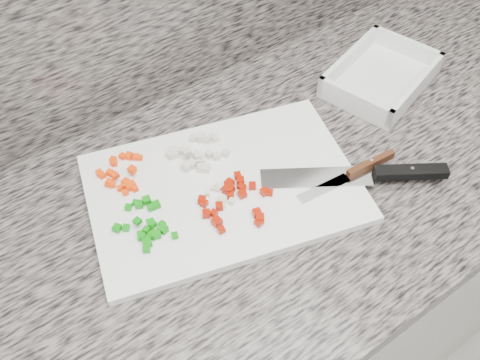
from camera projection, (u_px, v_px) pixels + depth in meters
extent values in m
cube|color=white|center=(246.00, 315.00, 1.27)|extent=(3.92, 0.62, 0.86)
cube|color=slate|center=(249.00, 199.00, 0.92)|extent=(3.96, 0.64, 0.04)
cube|color=white|center=(223.00, 188.00, 0.90)|extent=(0.51, 0.41, 0.01)
cube|color=#FD3F05|center=(102.00, 175.00, 0.90)|extent=(0.01, 0.01, 0.01)
cube|color=#FD3F05|center=(130.00, 187.00, 0.89)|extent=(0.01, 0.01, 0.01)
cube|color=#FD3F05|center=(113.00, 160.00, 0.93)|extent=(0.01, 0.01, 0.01)
cube|color=#FD3F05|center=(136.00, 157.00, 0.93)|extent=(0.01, 0.01, 0.01)
cube|color=#FD3F05|center=(140.00, 158.00, 0.93)|extent=(0.01, 0.01, 0.01)
cube|color=#FD3F05|center=(132.00, 170.00, 0.90)|extent=(0.02, 0.02, 0.01)
cube|color=#FD3F05|center=(114.00, 163.00, 0.92)|extent=(0.01, 0.01, 0.01)
cube|color=#FD3F05|center=(135.00, 189.00, 0.89)|extent=(0.01, 0.01, 0.01)
cube|color=#FD3F05|center=(126.00, 182.00, 0.89)|extent=(0.01, 0.01, 0.01)
cube|color=#FD3F05|center=(125.00, 186.00, 0.89)|extent=(0.01, 0.01, 0.01)
cube|color=#FD3F05|center=(132.00, 185.00, 0.89)|extent=(0.01, 0.01, 0.01)
cube|color=#FD3F05|center=(129.00, 156.00, 0.93)|extent=(0.02, 0.02, 0.01)
cube|color=#FD3F05|center=(123.00, 156.00, 0.93)|extent=(0.01, 0.01, 0.01)
cube|color=#FD3F05|center=(115.00, 175.00, 0.89)|extent=(0.01, 0.01, 0.01)
cube|color=#FD3F05|center=(112.00, 185.00, 0.89)|extent=(0.01, 0.01, 0.01)
cube|color=#FD3F05|center=(120.00, 188.00, 0.89)|extent=(0.01, 0.01, 0.01)
cube|color=#FD3F05|center=(125.00, 192.00, 0.88)|extent=(0.01, 0.01, 0.01)
cube|color=#FD3F05|center=(110.00, 183.00, 0.89)|extent=(0.01, 0.01, 0.01)
cube|color=#FD3F05|center=(99.00, 173.00, 0.91)|extent=(0.01, 0.01, 0.01)
cube|color=#FD3F05|center=(108.00, 184.00, 0.89)|extent=(0.01, 0.01, 0.01)
cube|color=#FD3F05|center=(113.00, 163.00, 0.92)|extent=(0.01, 0.01, 0.01)
cube|color=#FD3F05|center=(110.00, 173.00, 0.91)|extent=(0.01, 0.01, 0.01)
cube|color=#FD3F05|center=(136.00, 156.00, 0.93)|extent=(0.01, 0.01, 0.01)
cube|color=beige|center=(197.00, 154.00, 0.92)|extent=(0.01, 0.01, 0.01)
cube|color=beige|center=(201.00, 167.00, 0.91)|extent=(0.02, 0.02, 0.01)
cube|color=beige|center=(186.00, 167.00, 0.91)|extent=(0.02, 0.02, 0.01)
cube|color=beige|center=(198.00, 156.00, 0.92)|extent=(0.02, 0.02, 0.01)
cube|color=beige|center=(211.00, 137.00, 0.96)|extent=(0.01, 0.01, 0.01)
cube|color=beige|center=(171.00, 154.00, 0.93)|extent=(0.01, 0.01, 0.01)
cube|color=beige|center=(202.00, 138.00, 0.96)|extent=(0.02, 0.02, 0.01)
cube|color=beige|center=(215.00, 138.00, 0.96)|extent=(0.01, 0.01, 0.01)
cube|color=beige|center=(201.00, 161.00, 0.92)|extent=(0.02, 0.02, 0.01)
cube|color=beige|center=(209.00, 154.00, 0.93)|extent=(0.01, 0.01, 0.01)
cube|color=beige|center=(173.00, 151.00, 0.94)|extent=(0.02, 0.02, 0.01)
cube|color=beige|center=(216.00, 156.00, 0.93)|extent=(0.02, 0.02, 0.01)
cube|color=beige|center=(193.00, 138.00, 0.96)|extent=(0.02, 0.02, 0.01)
cube|color=beige|center=(192.00, 164.00, 0.92)|extent=(0.02, 0.02, 0.01)
cube|color=beige|center=(187.00, 152.00, 0.92)|extent=(0.02, 0.02, 0.01)
cube|color=beige|center=(197.00, 156.00, 0.93)|extent=(0.01, 0.01, 0.01)
cube|color=beige|center=(207.00, 140.00, 0.96)|extent=(0.01, 0.01, 0.01)
cube|color=beige|center=(206.00, 168.00, 0.91)|extent=(0.02, 0.02, 0.01)
cube|color=beige|center=(175.00, 155.00, 0.93)|extent=(0.02, 0.02, 0.01)
cube|color=beige|center=(226.00, 153.00, 0.93)|extent=(0.02, 0.02, 0.01)
cube|color=beige|center=(181.00, 150.00, 0.94)|extent=(0.02, 0.02, 0.01)
cube|color=#0D8A0C|center=(150.00, 208.00, 0.86)|extent=(0.01, 0.01, 0.01)
cube|color=#0D8A0C|center=(147.00, 200.00, 0.87)|extent=(0.01, 0.01, 0.01)
cube|color=#0D8A0C|center=(164.00, 230.00, 0.83)|extent=(0.01, 0.01, 0.01)
cube|color=#0D8A0C|center=(142.00, 236.00, 0.82)|extent=(0.02, 0.02, 0.01)
cube|color=#0D8A0C|center=(163.00, 229.00, 0.83)|extent=(0.02, 0.02, 0.01)
cube|color=#0D8A0C|center=(128.00, 207.00, 0.86)|extent=(0.01, 0.01, 0.01)
cube|color=#0D8A0C|center=(152.00, 224.00, 0.83)|extent=(0.01, 0.01, 0.01)
cube|color=#0D8A0C|center=(157.00, 234.00, 0.83)|extent=(0.02, 0.02, 0.01)
cube|color=#0D8A0C|center=(148.00, 243.00, 0.82)|extent=(0.01, 0.01, 0.01)
cube|color=#0D8A0C|center=(162.00, 224.00, 0.84)|extent=(0.01, 0.01, 0.01)
cube|color=#0D8A0C|center=(154.00, 235.00, 0.83)|extent=(0.01, 0.01, 0.01)
cube|color=#0D8A0C|center=(136.00, 202.00, 0.87)|extent=(0.01, 0.01, 0.01)
cube|color=#0D8A0C|center=(153.00, 234.00, 0.83)|extent=(0.01, 0.01, 0.01)
cube|color=#0D8A0C|center=(139.00, 204.00, 0.86)|extent=(0.02, 0.02, 0.01)
cube|color=#0D8A0C|center=(175.00, 235.00, 0.83)|extent=(0.01, 0.01, 0.01)
cube|color=#0D8A0C|center=(151.00, 223.00, 0.83)|extent=(0.02, 0.02, 0.01)
cube|color=#0D8A0C|center=(146.00, 229.00, 0.82)|extent=(0.01, 0.01, 0.01)
cube|color=#0D8A0C|center=(126.00, 228.00, 0.83)|extent=(0.01, 0.01, 0.01)
cube|color=#0D8A0C|center=(150.00, 236.00, 0.82)|extent=(0.01, 0.01, 0.01)
cube|color=#0D8A0C|center=(146.00, 241.00, 0.82)|extent=(0.01, 0.01, 0.01)
cube|color=#0D8A0C|center=(117.00, 228.00, 0.83)|extent=(0.02, 0.02, 0.01)
cube|color=#0D8A0C|center=(147.00, 249.00, 0.81)|extent=(0.02, 0.02, 0.01)
cube|color=#0D8A0C|center=(156.00, 205.00, 0.86)|extent=(0.01, 0.01, 0.01)
cube|color=#0D8A0C|center=(137.00, 221.00, 0.83)|extent=(0.01, 0.01, 0.01)
cube|color=#A01402|center=(219.00, 206.00, 0.86)|extent=(0.02, 0.02, 0.01)
cube|color=#A01402|center=(214.00, 213.00, 0.85)|extent=(0.01, 0.01, 0.01)
cube|color=#A01402|center=(241.00, 187.00, 0.89)|extent=(0.01, 0.01, 0.01)
cube|color=#A01402|center=(240.00, 181.00, 0.89)|extent=(0.02, 0.02, 0.01)
cube|color=#A01402|center=(230.00, 189.00, 0.88)|extent=(0.02, 0.02, 0.01)
cube|color=#A01402|center=(270.00, 193.00, 0.88)|extent=(0.01, 0.01, 0.01)
cube|color=#A01402|center=(243.00, 190.00, 0.88)|extent=(0.02, 0.02, 0.01)
cube|color=#A01402|center=(238.00, 175.00, 0.90)|extent=(0.01, 0.01, 0.01)
cube|color=#A01402|center=(242.00, 194.00, 0.88)|extent=(0.01, 0.01, 0.01)
cube|color=#A01402|center=(264.00, 192.00, 0.88)|extent=(0.01, 0.01, 0.01)
cube|color=#A01402|center=(202.00, 200.00, 0.87)|extent=(0.02, 0.02, 0.01)
cube|color=#A01402|center=(227.00, 189.00, 0.88)|extent=(0.02, 0.02, 0.01)
cube|color=#A01402|center=(231.00, 195.00, 0.87)|extent=(0.02, 0.02, 0.01)
cube|color=#A01402|center=(217.00, 222.00, 0.84)|extent=(0.02, 0.02, 0.01)
cube|color=#A01402|center=(257.00, 213.00, 0.85)|extent=(0.02, 0.02, 0.01)
cube|color=#A01402|center=(259.00, 222.00, 0.84)|extent=(0.01, 0.01, 0.01)
cube|color=#A01402|center=(229.00, 187.00, 0.89)|extent=(0.02, 0.02, 0.01)
cube|color=#A01402|center=(206.00, 214.00, 0.85)|extent=(0.02, 0.02, 0.01)
cube|color=#A01402|center=(229.00, 183.00, 0.89)|extent=(0.02, 0.02, 0.01)
cube|color=#A01402|center=(204.00, 203.00, 0.86)|extent=(0.01, 0.01, 0.01)
cube|color=#A01402|center=(221.00, 230.00, 0.83)|extent=(0.01, 0.01, 0.01)
cube|color=#A01402|center=(260.00, 218.00, 0.84)|extent=(0.02, 0.02, 0.01)
cube|color=#A01402|center=(252.00, 186.00, 0.89)|extent=(0.02, 0.02, 0.01)
cube|color=beige|center=(220.00, 200.00, 0.87)|extent=(0.01, 0.01, 0.01)
cube|color=beige|center=(223.00, 206.00, 0.86)|extent=(0.01, 0.01, 0.01)
cube|color=beige|center=(232.00, 198.00, 0.87)|extent=(0.01, 0.01, 0.01)
cube|color=beige|center=(217.00, 185.00, 0.89)|extent=(0.01, 0.01, 0.00)
cube|color=beige|center=(208.00, 194.00, 0.88)|extent=(0.01, 0.01, 0.01)
cube|color=beige|center=(239.00, 192.00, 0.88)|extent=(0.01, 0.01, 0.01)
cube|color=beige|center=(218.00, 189.00, 0.89)|extent=(0.01, 0.01, 0.01)
cube|color=beige|center=(223.00, 201.00, 0.87)|extent=(0.01, 0.01, 0.01)
cube|color=beige|center=(213.00, 188.00, 0.89)|extent=(0.01, 0.01, 0.01)
cube|color=beige|center=(219.00, 188.00, 0.89)|extent=(0.01, 0.01, 0.01)
cube|color=beige|center=(231.00, 202.00, 0.87)|extent=(0.01, 0.01, 0.01)
cube|color=silver|center=(317.00, 178.00, 0.90)|extent=(0.18, 0.14, 0.00)
cube|color=black|center=(411.00, 172.00, 0.90)|extent=(0.12, 0.09, 0.02)
cylinder|color=silver|center=(412.00, 169.00, 0.90)|extent=(0.01, 0.01, 0.00)
cube|color=silver|center=(324.00, 189.00, 0.89)|extent=(0.10, 0.03, 0.00)
cube|color=#4E2813|center=(371.00, 164.00, 0.92)|extent=(0.10, 0.02, 0.02)
cylinder|color=silver|center=(372.00, 161.00, 0.91)|extent=(0.01, 0.01, 0.00)
cube|color=white|center=(380.00, 82.00, 1.08)|extent=(0.26, 0.22, 0.01)
cube|color=white|center=(349.00, 58.00, 1.09)|extent=(0.22, 0.07, 0.04)
cube|color=white|center=(417.00, 88.00, 1.03)|extent=(0.22, 0.07, 0.04)
cube|color=white|center=(406.00, 47.00, 1.11)|extent=(0.06, 0.16, 0.04)
cube|color=white|center=(355.00, 101.00, 1.01)|extent=(0.06, 0.16, 0.04)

